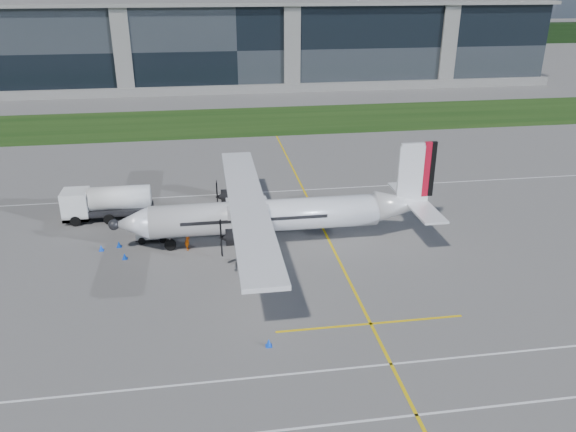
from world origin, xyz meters
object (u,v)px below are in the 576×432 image
baggage_tug (152,230)px  safety_cone_nose_stbd (119,244)px  safety_cone_fwd (101,248)px  safety_cone_nose_port (125,256)px  fuel_tanker_truck (101,204)px  safety_cone_stbdwing (244,185)px  turboprop_aircraft (277,197)px  safety_cone_portwing (269,343)px  ground_crew_person (187,239)px

baggage_tug → safety_cone_nose_stbd: baggage_tug is taller
safety_cone_nose_stbd → safety_cone_fwd: bearing=-160.8°
baggage_tug → safety_cone_nose_port: bearing=-120.9°
fuel_tanker_truck → safety_cone_stbdwing: (13.02, 6.17, -1.25)m
fuel_tanker_truck → safety_cone_stbdwing: bearing=25.3°
safety_cone_nose_stbd → fuel_tanker_truck: bearing=109.5°
turboprop_aircraft → fuel_tanker_truck: bearing=154.2°
safety_cone_nose_stbd → safety_cone_portwing: same height
safety_cone_nose_stbd → turboprop_aircraft: bearing=-5.3°
baggage_tug → ground_crew_person: bearing=-38.8°
safety_cone_stbdwing → safety_cone_nose_port: bearing=-125.5°
ground_crew_person → safety_cone_fwd: ground_crew_person is taller
fuel_tanker_truck → safety_cone_portwing: size_ratio=16.03×
ground_crew_person → safety_cone_fwd: bearing=87.1°
turboprop_aircraft → safety_cone_stbdwing: turboprop_aircraft is taller
baggage_tug → ground_crew_person: 3.64m
fuel_tanker_truck → safety_cone_nose_port: (2.79, -8.15, -1.25)m
safety_cone_fwd → baggage_tug: bearing=20.5°
safety_cone_nose_port → safety_cone_portwing: size_ratio=1.00×
baggage_tug → ground_crew_person: size_ratio=1.48×
turboprop_aircraft → ground_crew_person: 7.81m
turboprop_aircraft → safety_cone_portwing: 14.31m
baggage_tug → safety_cone_nose_port: 3.79m
baggage_tug → safety_cone_stbdwing: size_ratio=5.64×
turboprop_aircraft → safety_cone_fwd: bearing=177.1°
safety_cone_nose_stbd → safety_cone_stbdwing: size_ratio=1.00×
safety_cone_nose_port → safety_cone_portwing: 15.84m
baggage_tug → safety_cone_nose_port: size_ratio=5.64×
turboprop_aircraft → safety_cone_portwing: size_ratio=53.14×
fuel_tanker_truck → safety_cone_fwd: bearing=-82.9°
turboprop_aircraft → safety_cone_nose_port: size_ratio=53.14×
safety_cone_nose_port → safety_cone_stbdwing: bearing=54.5°
safety_cone_portwing → baggage_tug: bearing=116.0°
safety_cone_nose_stbd → safety_cone_portwing: (10.31, -14.78, 0.00)m
baggage_tug → safety_cone_portwing: 17.58m
ground_crew_person → safety_cone_nose_stbd: 5.64m
safety_cone_portwing → fuel_tanker_truck: bearing=120.9°
turboprop_aircraft → safety_cone_portwing: (-2.33, -13.62, -3.74)m
safety_cone_portwing → safety_cone_stbdwing: 26.91m
baggage_tug → safety_cone_stbdwing: (8.30, 11.11, -0.60)m
safety_cone_fwd → safety_cone_portwing: bearing=-51.0°
safety_cone_nose_port → safety_cone_portwing: same height
safety_cone_nose_port → safety_cone_fwd: (-2.00, 1.74, 0.00)m
ground_crew_person → safety_cone_portwing: 14.38m
turboprop_aircraft → safety_cone_fwd: turboprop_aircraft is taller
safety_cone_portwing → safety_cone_nose_port: bearing=127.4°
safety_cone_stbdwing → safety_cone_fwd: bearing=-134.2°
safety_cone_nose_port → safety_cone_fwd: 2.65m
fuel_tanker_truck → safety_cone_fwd: 6.58m
turboprop_aircraft → safety_cone_nose_port: turboprop_aircraft is taller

